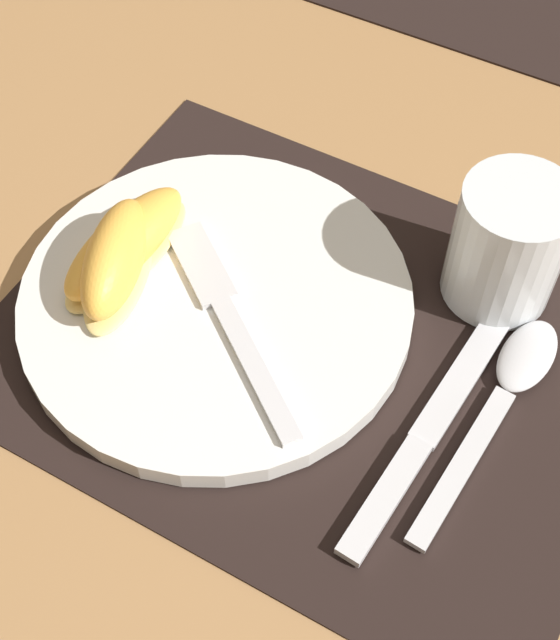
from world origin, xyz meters
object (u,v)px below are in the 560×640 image
Objects in this scene: fork at (225,310)px; plate at (216,302)px; knife at (433,423)px; juice_glass at (506,251)px; citrus_wedge_0 at (125,244)px; spoon at (511,383)px; citrus_wedge_1 at (116,261)px.

plate is at bearing 144.91° from fork.
knife is 0.16m from fork.
juice_glass reaches higher than plate.
citrus_wedge_0 is (-0.07, -0.00, 0.02)m from plate.
spoon is (0.20, 0.04, -0.00)m from plate.
spoon is 1.53× the size of citrus_wedge_0.
knife is at bearing -0.71° from fork.
citrus_wedge_1 is (-0.27, -0.06, 0.03)m from spoon.
knife is 1.82× the size of citrus_wedge_0.
citrus_wedge_1 reaches higher than fork.
spoon is at bearing 8.51° from citrus_wedge_0.
juice_glass is 0.13m from knife.
plate is 2.89× the size of juice_glass.
citrus_wedge_1 is at bearing -172.26° from fork.
citrus_wedge_0 reaches higher than plate.
citrus_wedge_1 reaches higher than spoon.
plate is 0.02m from fork.
citrus_wedge_1 is (-0.23, -0.01, 0.03)m from knife.
knife is 0.06m from spoon.
citrus_wedge_0 is at bearing 174.66° from fork.
knife is 1.19× the size of spoon.
fork is at bearing -35.09° from plate.
citrus_wedge_1 is at bearing -162.76° from plate.
spoon is 1.70× the size of citrus_wedge_1.
fork is at bearing -5.34° from citrus_wedge_0.
citrus_wedge_1 is (-0.08, -0.01, 0.02)m from fork.
juice_glass reaches higher than fork.
juice_glass is 0.49× the size of spoon.
plate is at bearing 176.10° from knife.
plate is 1.66× the size of fork.
fork is at bearing -140.81° from juice_glass.
citrus_wedge_0 is (-0.24, 0.01, 0.03)m from knife.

